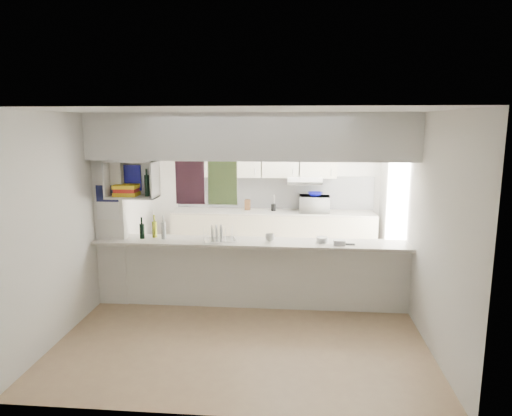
# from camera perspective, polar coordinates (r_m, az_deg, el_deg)

# --- Properties ---
(floor) EXTENTS (4.80, 4.80, 0.00)m
(floor) POSITION_cam_1_polar(r_m,az_deg,el_deg) (6.40, -0.70, -12.14)
(floor) COLOR #A17E5D
(floor) RESTS_ON ground
(ceiling) EXTENTS (4.80, 4.80, 0.00)m
(ceiling) POSITION_cam_1_polar(r_m,az_deg,el_deg) (5.90, -0.76, 11.83)
(ceiling) COLOR white
(ceiling) RESTS_ON wall_back
(wall_back) EXTENTS (4.20, 0.00, 4.20)m
(wall_back) POSITION_cam_1_polar(r_m,az_deg,el_deg) (8.37, 0.92, 2.56)
(wall_back) COLOR silver
(wall_back) RESTS_ON floor
(wall_left) EXTENTS (0.00, 4.80, 4.80)m
(wall_left) POSITION_cam_1_polar(r_m,az_deg,el_deg) (6.56, -19.29, -0.30)
(wall_left) COLOR silver
(wall_left) RESTS_ON floor
(wall_right) EXTENTS (0.00, 4.80, 4.80)m
(wall_right) POSITION_cam_1_polar(r_m,az_deg,el_deg) (6.17, 19.06, -0.95)
(wall_right) COLOR silver
(wall_right) RESTS_ON floor
(servery_partition) EXTENTS (4.20, 0.50, 2.60)m
(servery_partition) POSITION_cam_1_polar(r_m,az_deg,el_deg) (5.98, -2.39, 2.76)
(servery_partition) COLOR silver
(servery_partition) RESTS_ON floor
(cubby_shelf) EXTENTS (0.65, 0.35, 0.50)m
(cubby_shelf) POSITION_cam_1_polar(r_m,az_deg,el_deg) (6.24, -15.28, 3.21)
(cubby_shelf) COLOR white
(cubby_shelf) RESTS_ON bulkhead
(kitchen_run) EXTENTS (3.60, 0.63, 2.24)m
(kitchen_run) POSITION_cam_1_polar(r_m,az_deg,el_deg) (8.19, 1.89, -1.00)
(kitchen_run) COLOR beige
(kitchen_run) RESTS_ON floor
(microwave) EXTENTS (0.53, 0.36, 0.29)m
(microwave) POSITION_cam_1_polar(r_m,az_deg,el_deg) (8.08, 7.32, 0.49)
(microwave) COLOR white
(microwave) RESTS_ON bench_top
(bowl) EXTENTS (0.27, 0.27, 0.07)m
(bowl) POSITION_cam_1_polar(r_m,az_deg,el_deg) (8.03, 7.39, 1.73)
(bowl) COLOR #0A0A78
(bowl) RESTS_ON microwave
(dish_rack) EXTENTS (0.49, 0.42, 0.22)m
(dish_rack) POSITION_cam_1_polar(r_m,az_deg,el_deg) (6.13, -4.59, -3.26)
(dish_rack) COLOR silver
(dish_rack) RESTS_ON breakfast_bar
(cup) EXTENTS (0.13, 0.13, 0.10)m
(cup) POSITION_cam_1_polar(r_m,az_deg,el_deg) (6.03, 1.73, -3.71)
(cup) COLOR white
(cup) RESTS_ON dish_rack
(wine_bottles) EXTENTS (0.37, 0.15, 0.33)m
(wine_bottles) POSITION_cam_1_polar(r_m,az_deg,el_deg) (6.37, -12.66, -2.67)
(wine_bottles) COLOR black
(wine_bottles) RESTS_ON breakfast_bar
(plastic_tubs) EXTENTS (0.50, 0.23, 0.08)m
(plastic_tubs) POSITION_cam_1_polar(r_m,az_deg,el_deg) (6.05, 9.14, -4.09)
(plastic_tubs) COLOR silver
(plastic_tubs) RESTS_ON breakfast_bar
(utensil_jar) EXTENTS (0.09, 0.09, 0.12)m
(utensil_jar) POSITION_cam_1_polar(r_m,az_deg,el_deg) (8.17, 2.20, 0.09)
(utensil_jar) COLOR black
(utensil_jar) RESTS_ON bench_top
(knife_block) EXTENTS (0.10, 0.09, 0.19)m
(knife_block) POSITION_cam_1_polar(r_m,az_deg,el_deg) (8.23, -1.07, 0.41)
(knife_block) COLOR #54351D
(knife_block) RESTS_ON bench_top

